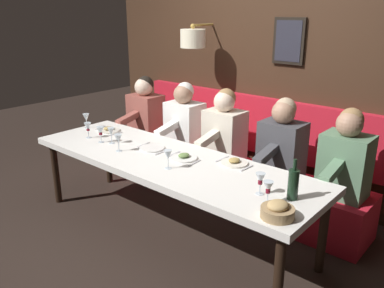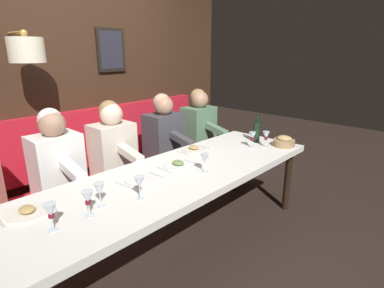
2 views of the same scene
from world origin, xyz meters
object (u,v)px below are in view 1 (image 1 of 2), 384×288
(diner_nearest, at_px, (346,157))
(wine_glass_6, at_px, (100,131))
(dining_table, at_px, (168,165))
(diner_far, at_px, (184,119))
(wine_glass_2, at_px, (260,179))
(wine_glass_7, at_px, (118,139))
(bread_bowl, at_px, (278,211))
(wine_glass_0, at_px, (168,155))
(diner_farthest, at_px, (145,110))
(wine_glass_5, at_px, (268,188))
(diner_middle, at_px, (224,129))
(wine_glass_1, at_px, (88,127))
(wine_glass_3, at_px, (86,118))
(wine_bottle, at_px, (293,184))
(diner_near, at_px, (282,142))
(wine_glass_4, at_px, (111,132))

(diner_nearest, distance_m, wine_glass_6, 2.31)
(dining_table, xyz_separation_m, diner_far, (0.88, 0.59, 0.13))
(wine_glass_2, xyz_separation_m, wine_glass_7, (-0.08, 1.49, 0.00))
(diner_nearest, distance_m, bread_bowl, 1.18)
(bread_bowl, bearing_deg, wine_glass_0, 82.95)
(dining_table, height_order, diner_farthest, diner_farthest)
(wine_glass_5, height_order, wine_glass_6, same)
(diner_middle, distance_m, wine_glass_1, 1.42)
(wine_glass_7, bearing_deg, wine_glass_1, 84.23)
(wine_glass_5, bearing_deg, wine_glass_3, 83.70)
(bread_bowl, bearing_deg, diner_middle, 47.56)
(diner_farthest, xyz_separation_m, wine_bottle, (-0.88, -2.46, 0.04))
(wine_glass_1, bearing_deg, bread_bowl, -94.95)
(bread_bowl, bearing_deg, wine_glass_6, 84.68)
(wine_glass_7, distance_m, bread_bowl, 1.77)
(dining_table, distance_m, wine_glass_1, 1.06)
(diner_farthest, xyz_separation_m, wine_glass_1, (-0.98, -0.20, 0.04))
(wine_glass_2, bearing_deg, wine_glass_3, 85.55)
(bread_bowl, bearing_deg, dining_table, 76.65)
(diner_near, bearing_deg, diner_farthest, 90.00)
(diner_middle, xyz_separation_m, wine_glass_2, (-0.96, -1.03, 0.04))
(diner_far, distance_m, wine_glass_1, 1.08)
(diner_near, distance_m, wine_bottle, 1.05)
(wine_glass_1, bearing_deg, wine_glass_3, 57.40)
(diner_middle, bearing_deg, diner_farthest, 90.00)
(diner_far, bearing_deg, wine_glass_3, 135.25)
(wine_glass_1, xyz_separation_m, wine_glass_5, (-0.07, -2.17, -0.00))
(wine_glass_0, bearing_deg, wine_glass_6, 86.63)
(diner_far, xyz_separation_m, wine_glass_7, (-1.04, -0.10, 0.04))
(wine_glass_6, bearing_deg, diner_middle, -39.16)
(diner_middle, distance_m, wine_bottle, 1.52)
(wine_glass_7, bearing_deg, wine_bottle, -84.66)
(diner_nearest, height_order, diner_middle, same)
(diner_farthest, height_order, wine_glass_0, diner_farthest)
(diner_nearest, relative_size, wine_glass_3, 4.82)
(diner_nearest, xyz_separation_m, diner_near, (0.00, 0.61, 0.00))
(diner_farthest, bearing_deg, wine_glass_4, -151.12)
(diner_nearest, xyz_separation_m, diner_farthest, (0.00, 2.50, 0.00))
(diner_near, xyz_separation_m, diner_far, (0.00, 1.24, 0.00))
(diner_farthest, distance_m, wine_glass_4, 1.07)
(wine_glass_4, bearing_deg, dining_table, -85.47)
(wine_glass_1, distance_m, wine_glass_6, 0.22)
(wine_glass_2, bearing_deg, wine_glass_1, 90.54)
(dining_table, bearing_deg, wine_bottle, -89.92)
(diner_middle, bearing_deg, wine_glass_6, 140.84)
(dining_table, relative_size, wine_glass_6, 17.60)
(diner_middle, relative_size, bread_bowl, 3.60)
(wine_glass_1, height_order, bread_bowl, wine_glass_1)
(wine_glass_2, distance_m, wine_bottle, 0.23)
(wine_glass_0, distance_m, wine_glass_6, 0.99)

